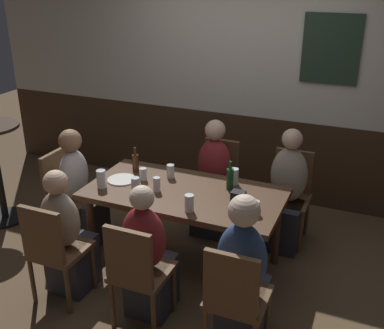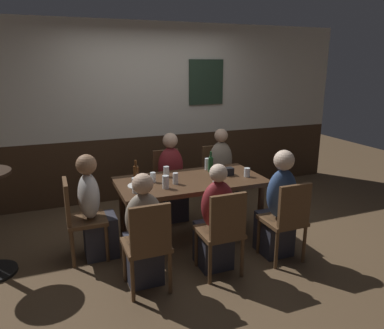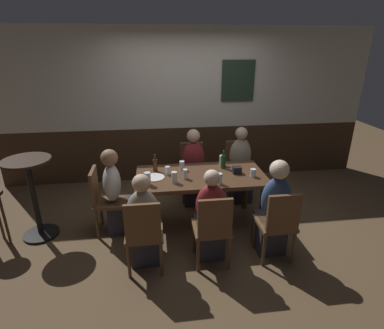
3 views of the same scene
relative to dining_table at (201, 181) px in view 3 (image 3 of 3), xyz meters
The scene contains 28 objects.
ground_plane 0.66m from the dining_table, ahead, with size 12.00×12.00×0.00m, color brown.
wall_back 1.77m from the dining_table, 89.79° to the left, with size 6.40×0.13×2.60m.
dining_table is the anchor object (origin of this frame).
chair_right_far 1.13m from the dining_table, 48.98° to the left, with size 0.40×0.40×0.88m.
chair_mid_near 0.86m from the dining_table, 90.00° to the right, with size 0.40×0.40×0.88m.
chair_mid_far 0.86m from the dining_table, 90.00° to the left, with size 0.40×0.40×0.88m.
chair_left_near 1.13m from the dining_table, 131.02° to the right, with size 0.40×0.40×0.88m.
chair_head_west 1.26m from the dining_table, behind, with size 0.40×0.40×0.88m.
chair_right_near 1.13m from the dining_table, 48.98° to the right, with size 0.40×0.40×0.88m.
person_right_far 1.01m from the dining_table, 42.87° to the left, with size 0.34×0.37×1.16m.
person_mid_near 0.70m from the dining_table, 90.00° to the right, with size 0.34×0.37×1.11m.
person_mid_far 0.70m from the dining_table, 90.00° to the left, with size 0.34×0.37×1.15m.
person_left_near 1.02m from the dining_table, 137.24° to the right, with size 0.34×0.37×1.10m.
person_head_west 1.10m from the dining_table, behind, with size 0.37×0.34×1.13m.
person_right_near 1.01m from the dining_table, 42.92° to the right, with size 0.34×0.37×1.18m.
pint_glass_pale 0.73m from the dining_table, 162.71° to the right, with size 0.08×0.08×0.16m.
pint_glass_stout 0.47m from the dining_table, 40.43° to the left, with size 0.07×0.07×0.14m.
tumbler_short 0.38m from the dining_table, 60.32° to the right, with size 0.07×0.07×0.14m.
beer_glass_tall 0.33m from the dining_table, 138.38° to the left, with size 0.07×0.07×0.12m.
beer_glass_half 0.43m from the dining_table, 151.37° to the right, with size 0.07×0.07×0.14m.
tumbler_water 0.27m from the dining_table, 156.33° to the right, with size 0.06×0.06×0.13m.
highball_clear 0.45m from the dining_table, behind, with size 0.06×0.06×0.11m.
pint_glass_amber 0.68m from the dining_table, 12.51° to the right, with size 0.07×0.07×0.10m.
beer_bottle_green 0.43m from the dining_table, 29.16° to the left, with size 0.06×0.06×0.25m.
beer_bottle_brown 0.64m from the dining_table, 160.78° to the left, with size 0.06×0.06×0.23m.
plate_white_large 0.60m from the dining_table, behind, with size 0.26×0.26×0.01m, color white.
condiment_caddy 0.49m from the dining_table, ahead, with size 0.11×0.09×0.09m, color black.
side_bar_table 2.09m from the dining_table, behind, with size 0.56×0.56×1.05m.
Camera 3 is at (-0.58, -3.58, 2.32)m, focal length 28.55 mm.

